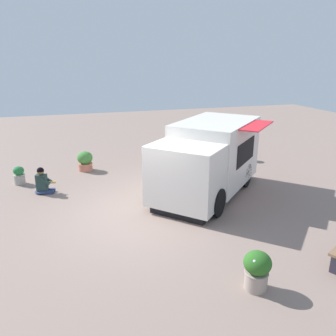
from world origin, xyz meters
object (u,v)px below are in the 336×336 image
Objects in this scene: food_truck at (208,160)px; person_customer at (43,183)px; planter_flowering_near at (19,175)px; planter_flowering_far at (85,161)px; trash_bin at (235,148)px; planter_flowering_side at (257,269)px.

food_truck reaches higher than person_customer.
person_customer reaches higher than planter_flowering_near.
planter_flowering_far is at bearing -44.20° from food_truck.
trash_bin is at bearing -129.82° from food_truck.
planter_flowering_side is (1.10, 4.93, -0.70)m from food_truck.
person_customer is 2.57m from planter_flowering_far.
planter_flowering_side is 9.15m from trash_bin.
person_customer is 8.27m from trash_bin.
planter_flowering_near is 0.81× the size of planter_flowering_side.
planter_flowering_side is at bearing 122.74° from person_customer.
person_customer is 7.75m from planter_flowering_side.
planter_flowering_far is at bearing -72.80° from planter_flowering_side.
food_truck is at bearing 50.18° from trash_bin.
person_customer is at bearing -57.26° from planter_flowering_side.
trash_bin reaches higher than planter_flowering_far.
trash_bin is (-8.08, -1.76, 0.13)m from person_customer.
planter_flowering_near is at bearing 20.87° from planter_flowering_far.
food_truck reaches higher than trash_bin.
planter_flowering_far is (-2.38, -0.91, 0.07)m from planter_flowering_near.
trash_bin reaches higher than person_customer.
planter_flowering_near is at bearing 3.89° from trash_bin.
person_customer is (5.29, -1.58, -0.77)m from food_truck.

